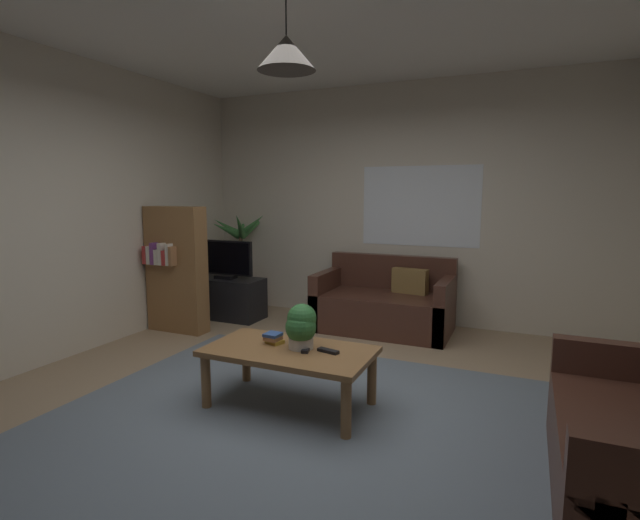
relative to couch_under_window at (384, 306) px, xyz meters
name	(u,v)px	position (x,y,z in m)	size (l,w,h in m)	color
floor	(303,411)	(0.03, -2.18, -0.29)	(5.04, 5.31, 0.02)	#9E8466
rug	(290,421)	(0.03, -2.38, -0.27)	(3.28, 2.92, 0.01)	slate
wall_back	(401,204)	(0.03, 0.50, 1.13)	(5.16, 0.06, 2.82)	beige
wall_left	(46,208)	(-2.52, -2.18, 1.13)	(0.06, 5.31, 2.82)	beige
window_pane	(420,206)	(0.27, 0.47, 1.12)	(1.37, 0.01, 0.93)	white
couch_under_window	(384,306)	(0.00, 0.00, 0.00)	(1.49, 0.83, 0.82)	#47281E
coffee_table	(289,357)	(-0.09, -2.16, 0.09)	(1.20, 0.66, 0.43)	olive
book_on_table_0	(275,342)	(-0.24, -2.10, 0.17)	(0.12, 0.10, 0.03)	gold
book_on_table_1	(273,338)	(-0.25, -2.11, 0.20)	(0.11, 0.11, 0.03)	#99663F
book_on_table_2	(273,335)	(-0.25, -2.11, 0.23)	(0.11, 0.12, 0.02)	#2D4C8C
remote_on_table_0	(328,351)	(0.20, -2.13, 0.17)	(0.05, 0.16, 0.02)	black
remote_on_table_1	(307,349)	(0.04, -2.14, 0.17)	(0.05, 0.16, 0.02)	black
potted_plant_on_table	(301,325)	(-0.01, -2.12, 0.33)	(0.22, 0.24, 0.33)	beige
tv_stand	(227,298)	(-1.94, -0.28, -0.03)	(0.90, 0.44, 0.50)	black
tv	(225,259)	(-1.94, -0.30, 0.46)	(0.75, 0.16, 0.47)	black
potted_palm_corner	(242,263)	(-2.05, 0.23, 0.34)	(0.83, 0.90, 1.34)	#B77051
bookshelf_corner	(176,269)	(-2.12, -0.97, 0.43)	(0.70, 0.31, 1.40)	olive
pendant_lamp	(286,53)	(-0.09, -2.16, 2.19)	(0.39, 0.39, 0.47)	black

